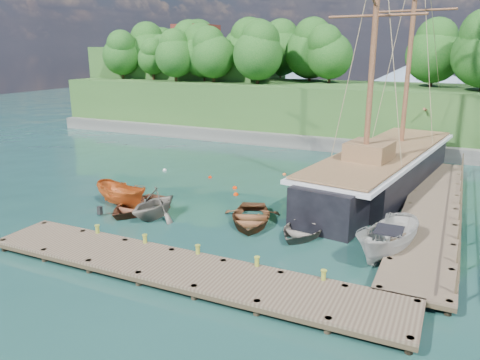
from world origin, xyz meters
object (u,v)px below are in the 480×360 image
(rowboat_2, at_px, (250,223))
(rowboat_3, at_px, (304,234))
(rowboat_1, at_px, (154,217))
(motorboat_orange, at_px, (123,206))
(cabin_boat_white, at_px, (387,257))
(schooner, at_px, (383,172))
(rowboat_0, at_px, (136,211))

(rowboat_2, distance_m, rowboat_3, 3.33)
(rowboat_1, distance_m, rowboat_2, 5.90)
(rowboat_1, height_order, motorboat_orange, rowboat_1)
(rowboat_1, relative_size, cabin_boat_white, 0.73)
(rowboat_2, distance_m, schooner, 12.34)
(rowboat_2, relative_size, schooner, 0.17)
(cabin_boat_white, distance_m, schooner, 12.43)
(rowboat_3, bearing_deg, rowboat_1, -164.15)
(motorboat_orange, distance_m, cabin_boat_white, 16.64)
(rowboat_0, bearing_deg, rowboat_1, -12.18)
(rowboat_3, xyz_separation_m, motorboat_orange, (-12.05, -0.46, 0.00))
(rowboat_1, xyz_separation_m, cabin_boat_white, (13.60, 0.17, 0.00))
(motorboat_orange, bearing_deg, rowboat_3, -72.45)
(rowboat_2, bearing_deg, cabin_boat_white, -29.58)
(motorboat_orange, xyz_separation_m, cabin_boat_white, (16.63, -0.62, 0.00))
(rowboat_0, distance_m, schooner, 17.80)
(rowboat_3, distance_m, cabin_boat_white, 4.71)
(rowboat_3, bearing_deg, rowboat_0, -167.47)
(rowboat_2, bearing_deg, rowboat_0, 168.77)
(rowboat_1, distance_m, schooner, 16.90)
(rowboat_0, bearing_deg, rowboat_2, 9.92)
(rowboat_1, xyz_separation_m, schooner, (11.47, 12.36, 1.18))
(motorboat_orange, bearing_deg, schooner, -36.06)
(rowboat_1, bearing_deg, motorboat_orange, 170.42)
(schooner, bearing_deg, motorboat_orange, -132.37)
(rowboat_3, distance_m, schooner, 11.43)
(rowboat_0, xyz_separation_m, rowboat_1, (1.65, -0.40, 0.00))
(rowboat_2, relative_size, cabin_boat_white, 0.94)
(rowboat_2, bearing_deg, rowboat_1, 175.00)
(schooner, bearing_deg, rowboat_0, -128.60)
(motorboat_orange, relative_size, schooner, 0.16)
(rowboat_0, distance_m, rowboat_3, 10.71)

